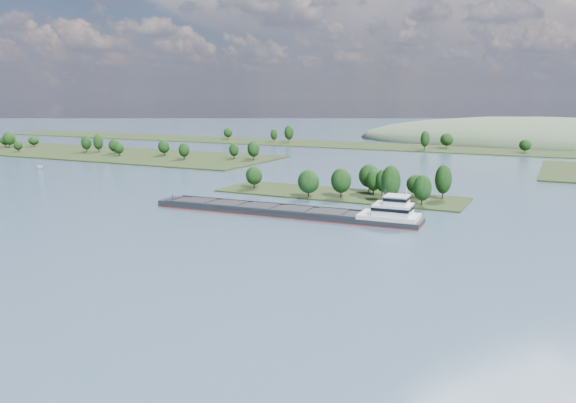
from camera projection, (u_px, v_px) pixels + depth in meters
The scene contains 7 objects.
ground at pixel (269, 225), 173.60m from camera, with size 1800.00×1800.00×0.00m, color #374D5F.
tree_island at pixel (355, 187), 221.36m from camera, with size 100.00×32.96×15.47m.
left_bank at pixel (78, 151), 395.84m from camera, with size 300.00×80.00×14.24m.
back_shoreline at pixel (455, 149), 416.93m from camera, with size 900.00×60.00×15.82m.
hill_west at pixel (538, 142), 482.70m from camera, with size 320.00×160.00×44.00m, color #44583C.
cargo_barge at pixel (301, 211), 186.92m from camera, with size 94.51×16.01×12.72m.
motorboat at pixel (40, 167), 306.40m from camera, with size 2.37×6.30×2.43m, color silver.
Camera 1 is at (79.89, -29.28, 39.50)m, focal length 35.00 mm.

